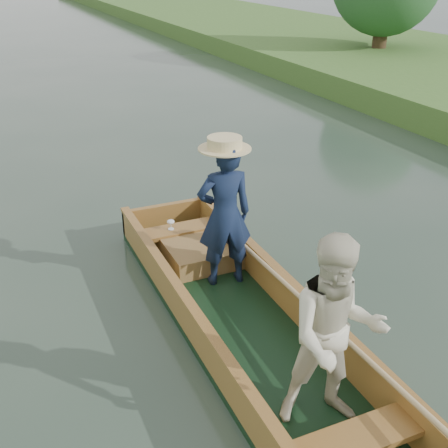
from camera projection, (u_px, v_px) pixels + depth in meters
name	position (u px, v px, depth m)	size (l,w,h in m)	color
ground	(250.00, 341.00, 5.25)	(120.00, 120.00, 0.00)	#283D30
punt	(262.00, 296.00, 4.99)	(1.12, 5.00, 1.66)	black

